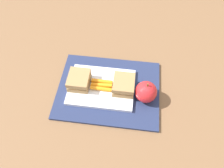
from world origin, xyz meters
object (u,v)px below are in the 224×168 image
at_px(sandwich_half_left, 79,80).
at_px(food_tray, 102,87).
at_px(apple, 146,92).
at_px(carrot_sticks_bundle, 101,85).
at_px(sandwich_half_right, 124,85).

bearing_deg(sandwich_half_left, food_tray, 0.00).
xyz_separation_m(food_tray, sandwich_half_left, (-0.08, 0.00, 0.03)).
bearing_deg(apple, carrot_sticks_bundle, 172.43).
distance_m(sandwich_half_left, carrot_sticks_bundle, 0.08).
bearing_deg(apple, sandwich_half_left, 174.90).
bearing_deg(sandwich_half_right, sandwich_half_left, 180.00).
bearing_deg(food_tray, sandwich_half_left, 180.00).
height_order(food_tray, apple, apple).
xyz_separation_m(sandwich_half_left, sandwich_half_right, (0.16, 0.00, 0.00)).
relative_size(sandwich_half_left, apple, 0.94).
xyz_separation_m(carrot_sticks_bundle, apple, (0.15, -0.02, 0.02)).
height_order(sandwich_half_right, carrot_sticks_bundle, sandwich_half_right).
distance_m(food_tray, sandwich_half_left, 0.08).
height_order(sandwich_half_left, carrot_sticks_bundle, sandwich_half_left).
bearing_deg(food_tray, carrot_sticks_bundle, -62.53).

